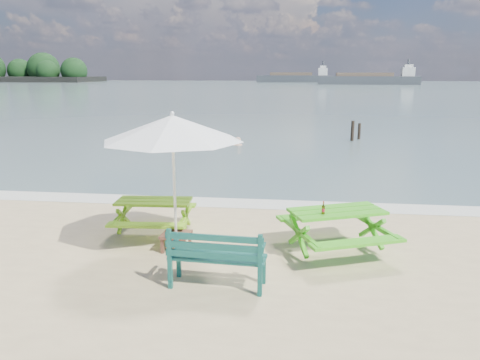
# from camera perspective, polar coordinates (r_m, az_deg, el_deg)

# --- Properties ---
(sea) EXTENTS (300.00, 300.00, 0.00)m
(sea) POSITION_cam_1_polar(r_m,az_deg,el_deg) (92.00, 6.54, 10.96)
(sea) COLOR slate
(sea) RESTS_ON ground
(foam_strip) EXTENTS (22.00, 0.90, 0.01)m
(foam_strip) POSITION_cam_1_polar(r_m,az_deg,el_deg) (12.05, 1.41, -2.90)
(foam_strip) COLOR silver
(foam_strip) RESTS_ON ground
(picnic_table_left) EXTENTS (1.63, 1.79, 0.73)m
(picnic_table_left) POSITION_cam_1_polar(r_m,az_deg,el_deg) (9.97, -10.39, -4.51)
(picnic_table_left) COLOR #6CA719
(picnic_table_left) RESTS_ON ground
(picnic_table_right) EXTENTS (2.32, 2.43, 0.82)m
(picnic_table_right) POSITION_cam_1_polar(r_m,az_deg,el_deg) (9.00, 11.64, -6.20)
(picnic_table_right) COLOR green
(picnic_table_right) RESTS_ON ground
(park_bench) EXTENTS (1.55, 0.61, 0.94)m
(park_bench) POSITION_cam_1_polar(r_m,az_deg,el_deg) (7.53, -2.76, -10.73)
(park_bench) COLOR #10463E
(park_bench) RESTS_ON ground
(side_table) EXTENTS (0.55, 0.55, 0.34)m
(side_table) POSITION_cam_1_polar(r_m,az_deg,el_deg) (9.05, -7.78, -7.41)
(side_table) COLOR brown
(side_table) RESTS_ON ground
(patio_umbrella) EXTENTS (2.73, 2.73, 2.57)m
(patio_umbrella) POSITION_cam_1_polar(r_m,az_deg,el_deg) (8.54, -8.22, 6.28)
(patio_umbrella) COLOR silver
(patio_umbrella) RESTS_ON ground
(beer_bottle) EXTENTS (0.06, 0.06, 0.23)m
(beer_bottle) POSITION_cam_1_polar(r_m,az_deg,el_deg) (8.57, 10.12, -3.58)
(beer_bottle) COLOR #945815
(beer_bottle) RESTS_ON picnic_table_right
(swimmer) EXTENTS (0.60, 0.42, 1.58)m
(swimmer) POSITION_cam_1_polar(r_m,az_deg,el_deg) (21.67, -0.26, 3.23)
(swimmer) COLOR tan
(swimmer) RESTS_ON ground
(mooring_pilings) EXTENTS (0.55, 0.75, 1.18)m
(mooring_pilings) POSITION_cam_1_polar(r_m,az_deg,el_deg) (23.92, 13.85, 5.59)
(mooring_pilings) COLOR black
(mooring_pilings) RESTS_ON ground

